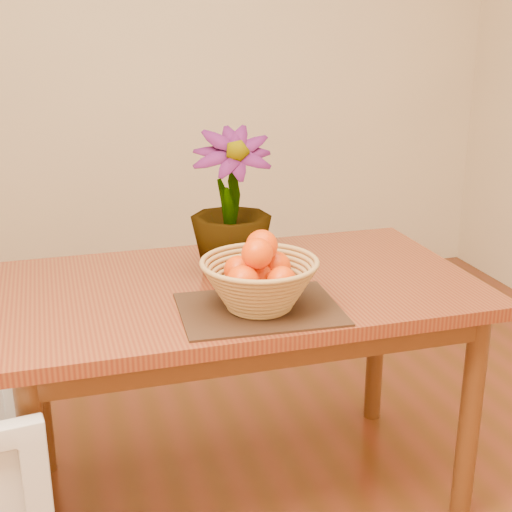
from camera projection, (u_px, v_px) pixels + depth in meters
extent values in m
cube|color=beige|center=(141.00, 47.00, 3.71)|extent=(4.00, 0.02, 2.70)
cube|color=brown|center=(241.00, 289.00, 2.14)|extent=(1.40, 0.80, 0.04)
cube|color=#522C13|center=(241.00, 307.00, 2.16)|extent=(1.28, 0.68, 0.08)
cylinder|color=#522C13|center=(39.00, 496.00, 1.80)|extent=(0.06, 0.06, 0.71)
cylinder|color=#522C13|center=(470.00, 421.00, 2.13)|extent=(0.06, 0.06, 0.71)
cylinder|color=#522C13|center=(38.00, 379.00, 2.38)|extent=(0.06, 0.06, 0.71)
cylinder|color=#522C13|center=(376.00, 334.00, 2.71)|extent=(0.06, 0.06, 0.71)
cube|color=#321C12|center=(259.00, 309.00, 1.93)|extent=(0.45, 0.35, 0.01)
cylinder|color=#AB8047|center=(259.00, 307.00, 1.93)|extent=(0.16, 0.16, 0.01)
sphere|color=#EE4E03|center=(259.00, 277.00, 1.90)|extent=(0.07, 0.07, 0.07)
sphere|color=#EE4E03|center=(275.00, 267.00, 1.95)|extent=(0.09, 0.09, 0.09)
sphere|color=#EE4E03|center=(238.00, 270.00, 1.94)|extent=(0.08, 0.08, 0.08)
sphere|color=#EE4E03|center=(243.00, 282.00, 1.84)|extent=(0.09, 0.09, 0.09)
sphere|color=#EE4E03|center=(282.00, 281.00, 1.86)|extent=(0.08, 0.08, 0.08)
sphere|color=#EE4E03|center=(262.00, 246.00, 1.90)|extent=(0.09, 0.09, 0.09)
sphere|color=#EE4E03|center=(257.00, 254.00, 1.85)|extent=(0.08, 0.08, 0.08)
imported|color=#1F4915|center=(231.00, 202.00, 2.16)|extent=(0.28, 0.28, 0.44)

